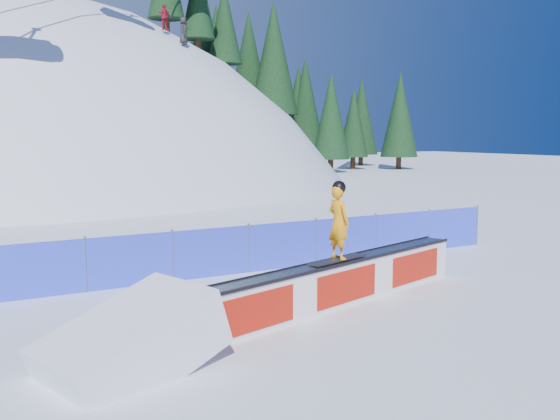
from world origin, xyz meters
TOP-DOWN VIEW (x-y plane):
  - ground at (0.00, 0.00)m, footprint 160.00×160.00m
  - snow_hill at (0.00, 42.00)m, footprint 64.00×64.00m
  - treeline at (24.62, 40.58)m, footprint 24.55×11.42m
  - safety_fence at (0.00, 4.50)m, footprint 22.05×0.05m
  - rail_box at (3.24, 0.92)m, footprint 7.61×2.70m
  - snow_ramp at (-1.43, -0.45)m, footprint 2.98×2.31m
  - snowboarder at (3.24, 0.92)m, footprint 1.56×0.70m

SIDE VIEW (x-z plane):
  - snow_hill at x=0.00m, z-range -50.00..14.00m
  - ground at x=0.00m, z-range 0.00..0.00m
  - snow_ramp at x=-1.43m, z-range -0.82..0.82m
  - rail_box at x=3.24m, z-range -0.01..0.93m
  - safety_fence at x=0.00m, z-range -0.05..1.25m
  - snowboarder at x=3.24m, z-range 0.92..2.54m
  - treeline at x=24.62m, z-range -0.18..18.34m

